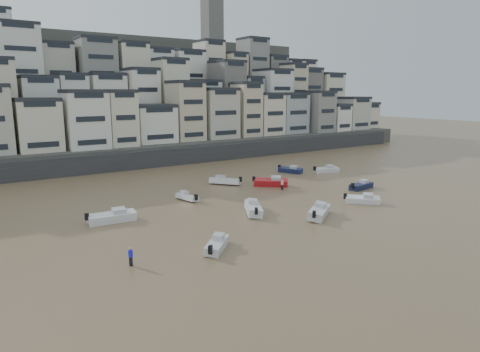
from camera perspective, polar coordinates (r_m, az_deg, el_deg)
ground at (r=34.66m, az=21.78°, el=-15.63°), size 400.00×400.00×0.00m
harbor_wall at (r=90.36m, az=-10.22°, el=2.48°), size 140.00×3.00×3.50m
hillside at (r=128.25m, az=-15.88°, el=9.81°), size 141.04×66.00×50.00m
boat_a at (r=53.57m, az=10.50°, el=-4.52°), size 6.22×5.10×1.68m
boat_b at (r=61.25m, az=16.05°, el=-2.94°), size 4.67×4.73×1.37m
boat_c at (r=54.40m, az=1.80°, el=-4.11°), size 4.66×6.22×1.64m
boat_d at (r=70.40m, az=15.87°, el=-1.10°), size 5.36×2.36×1.41m
boat_e at (r=69.86m, az=4.16°, el=-0.69°), size 5.71×5.51×1.63m
boat_f at (r=61.21m, az=-7.08°, el=-2.69°), size 2.16×4.40×1.15m
boat_g at (r=82.93m, az=11.47°, el=0.94°), size 5.57×3.20×1.45m
boat_h at (r=71.05m, az=-2.01°, el=-0.51°), size 5.00×5.58×1.55m
boat_i at (r=81.72m, az=6.75°, el=0.91°), size 3.51×5.30×1.38m
boat_j at (r=42.28m, az=-3.11°, el=-8.88°), size 4.68×4.60×1.35m
boat_k at (r=52.83m, az=-16.69°, el=-5.06°), size 6.17×2.49×1.64m
person_blue at (r=39.59m, az=-14.38°, el=-10.36°), size 0.44×0.44×1.74m
person_pink at (r=67.31m, az=5.64°, el=-1.13°), size 0.44×0.44×1.74m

